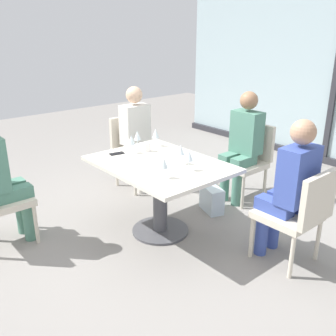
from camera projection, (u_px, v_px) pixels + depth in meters
name	position (u px, v px, depth m)	size (l,w,h in m)	color
ground_plane	(160.00, 231.00, 3.84)	(12.00, 12.00, 0.00)	gray
window_wall_backdrop	(336.00, 80.00, 5.36)	(5.60, 0.10, 2.70)	#A1B7BC
dining_table_main	(160.00, 180.00, 3.65)	(1.28, 0.95, 0.73)	silver
chair_near_window	(247.00, 157.00, 4.47)	(0.46, 0.51, 0.87)	beige
chair_far_right	(299.00, 211.00, 3.15)	(0.50, 0.46, 0.87)	beige
chair_far_left	(134.00, 147.00, 4.82)	(0.50, 0.46, 0.87)	beige
person_near_window	(243.00, 142.00, 4.33)	(0.34, 0.39, 1.26)	#4C7F6B
person_front_left	(0.00, 173.00, 3.42)	(0.34, 0.39, 1.26)	#4C7F6B
person_far_right	(290.00, 185.00, 3.16)	(0.39, 0.34, 1.26)	#384C9E
person_far_left	(138.00, 133.00, 4.67)	(0.39, 0.34, 1.26)	silver
wine_glass_0	(189.00, 156.00, 3.34)	(0.07, 0.07, 0.18)	silver
wine_glass_1	(164.00, 163.00, 3.17)	(0.07, 0.07, 0.18)	silver
wine_glass_2	(156.00, 134.00, 4.03)	(0.07, 0.07, 0.18)	silver
wine_glass_3	(137.00, 136.00, 3.96)	(0.07, 0.07, 0.18)	silver
wine_glass_4	(131.00, 140.00, 3.81)	(0.07, 0.07, 0.18)	silver
wine_glass_5	(181.00, 150.00, 3.50)	(0.07, 0.07, 0.18)	silver
coffee_cup	(147.00, 147.00, 3.89)	(0.08, 0.08, 0.09)	white
cell_phone_on_table	(117.00, 154.00, 3.82)	(0.07, 0.14, 0.01)	black
handbag_0	(212.00, 199.00, 4.21)	(0.30, 0.16, 0.28)	silver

